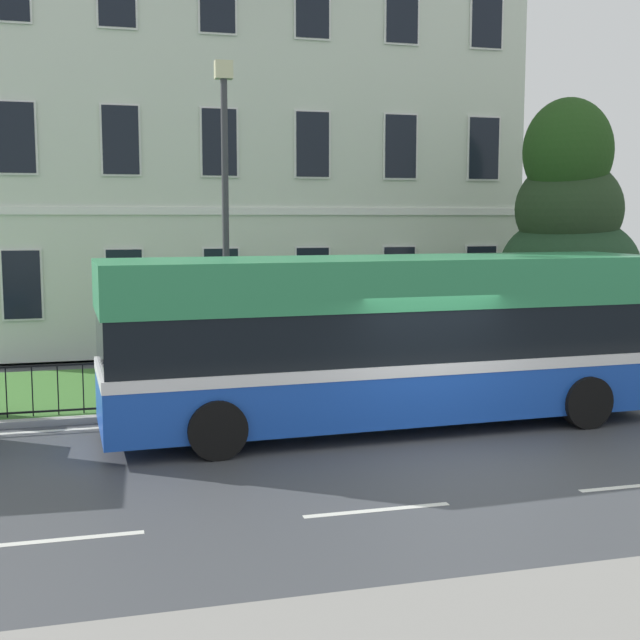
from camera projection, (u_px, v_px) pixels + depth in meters
name	position (u px, v px, depth m)	size (l,w,h in m)	color
ground_plane	(436.00, 446.00, 14.18)	(60.00, 56.00, 0.18)	#424449
georgian_townhouse	(240.00, 122.00, 26.36)	(15.53, 8.51, 13.34)	silver
iron_verge_railing	(328.00, 375.00, 17.14)	(18.82, 0.04, 0.97)	black
evergreen_tree	(567.00, 268.00, 21.28)	(4.11, 4.11, 6.96)	#423328
single_decker_bus	(389.00, 338.00, 15.31)	(10.45, 3.05, 3.11)	#1A4AB7
street_lamp_post	(225.00, 207.00, 17.37)	(0.36, 0.24, 6.86)	#333338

